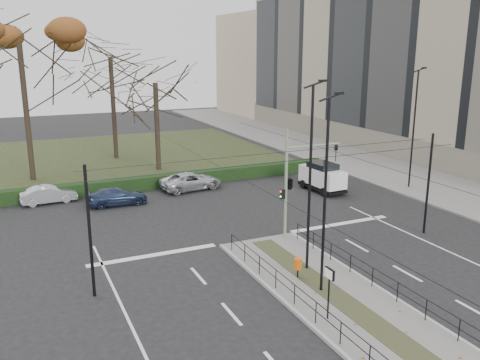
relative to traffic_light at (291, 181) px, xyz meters
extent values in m
plane|color=black|center=(-1.83, -4.50, -3.43)|extent=(140.00, 140.00, 0.00)
cube|color=#64615F|center=(-1.83, -7.00, -3.36)|extent=(4.40, 15.00, 0.14)
cube|color=#64615F|center=(16.17, 17.50, -3.36)|extent=(8.00, 90.00, 0.14)
cube|color=#242E17|center=(-7.83, 27.50, -3.38)|extent=(38.00, 26.00, 0.10)
cube|color=black|center=(-7.83, 14.10, -2.93)|extent=(38.00, 1.00, 1.00)
cube|color=#C4B18E|center=(26.17, 19.50, 5.57)|extent=(12.00, 52.00, 18.00)
cube|color=black|center=(20.12, 19.50, 6.47)|extent=(0.10, 50.96, 14.76)
cylinder|color=black|center=(-3.88, -0.50, -2.84)|extent=(0.04, 0.04, 0.90)
cylinder|color=black|center=(0.22, -0.50, -2.84)|extent=(0.04, 0.04, 0.90)
cylinder|color=black|center=(-3.88, -7.10, -2.39)|extent=(0.04, 13.20, 0.04)
cylinder|color=black|center=(0.22, -7.10, -2.39)|extent=(0.04, 13.20, 0.04)
cylinder|color=black|center=(-11.43, -2.50, -0.43)|extent=(0.14, 0.14, 6.00)
cylinder|color=black|center=(7.77, -2.50, -0.43)|extent=(0.14, 0.14, 6.00)
cylinder|color=black|center=(-1.83, -3.50, 2.07)|extent=(20.00, 0.02, 0.02)
cylinder|color=black|center=(-1.83, -1.50, 2.07)|extent=(20.00, 0.02, 0.02)
cylinder|color=black|center=(-5.33, -6.50, 1.87)|extent=(0.02, 34.00, 0.02)
cylinder|color=black|center=(1.67, -6.50, 1.87)|extent=(0.02, 34.00, 0.02)
cylinder|color=gray|center=(-0.33, 0.00, -0.46)|extent=(0.17, 0.17, 5.65)
cylinder|color=gray|center=(1.41, 0.00, 1.93)|extent=(3.48, 0.11, 0.11)
imported|color=black|center=(2.93, 0.00, 1.38)|extent=(0.17, 0.20, 0.98)
imported|color=black|center=(-0.09, 0.00, -0.03)|extent=(0.52, 2.17, 0.87)
cube|color=black|center=(-0.53, 0.00, -0.68)|extent=(0.24, 0.17, 0.54)
sphere|color=#FF0C0C|center=(-0.63, 0.00, -0.52)|extent=(0.12, 0.12, 0.12)
sphere|color=#0CE533|center=(-0.63, 0.00, -0.81)|extent=(0.12, 0.12, 0.12)
cylinder|color=black|center=(-2.40, -4.90, -3.06)|extent=(0.08, 0.08, 0.47)
cylinder|color=#DF550D|center=(-2.40, -4.90, -2.59)|extent=(0.38, 0.38, 0.52)
cylinder|color=black|center=(-3.25, -8.66, -2.26)|extent=(0.07, 0.07, 2.05)
cube|color=black|center=(-3.25, -8.66, -1.34)|extent=(0.10, 0.56, 0.43)
cube|color=white|center=(-3.31, -8.66, -1.34)|extent=(0.02, 0.49, 0.36)
cylinder|color=black|center=(-2.12, -6.46, 1.00)|extent=(0.13, 0.13, 8.59)
cube|color=black|center=(-1.63, -6.46, 5.46)|extent=(0.38, 0.15, 0.11)
cylinder|color=black|center=(-1.45, -4.19, 1.18)|extent=(0.13, 0.13, 8.94)
cube|color=black|center=(-0.94, -4.19, 5.82)|extent=(0.39, 0.16, 0.11)
cylinder|color=black|center=(14.01, 5.61, 1.19)|extent=(0.13, 0.13, 8.97)
cube|color=black|center=(14.51, 5.61, 5.85)|extent=(0.39, 0.16, 0.11)
imported|color=#B3B6BB|center=(-12.07, 13.27, -2.80)|extent=(3.91, 1.58, 1.26)
imported|color=#1F2C4A|center=(-7.73, 10.79, -2.83)|extent=(4.18, 1.76, 1.21)
imported|color=#B3B6BB|center=(-1.65, 12.47, -2.76)|extent=(5.05, 2.79, 1.34)
cube|color=white|center=(7.39, 7.86, -2.28)|extent=(1.92, 4.08, 1.29)
cube|color=black|center=(7.39, 7.86, -1.51)|extent=(1.67, 2.28, 0.60)
cube|color=black|center=(7.39, 7.86, -3.13)|extent=(1.96, 4.16, 0.18)
cylinder|color=black|center=(8.31, 6.60, -3.10)|extent=(0.26, 0.67, 0.66)
cylinder|color=black|center=(6.64, 6.49, -3.10)|extent=(0.26, 0.67, 0.66)
cylinder|color=black|center=(8.15, 9.22, -3.10)|extent=(0.26, 0.67, 0.66)
cylinder|color=black|center=(6.48, 9.12, -3.10)|extent=(0.26, 0.67, 0.66)
cylinder|color=black|center=(-12.74, 20.46, 2.17)|extent=(0.44, 0.44, 11.00)
ellipsoid|color=brown|center=(-12.74, 20.46, 7.66)|extent=(11.42, 11.42, 6.91)
cylinder|color=black|center=(-4.68, 26.40, 1.58)|extent=(0.44, 0.44, 9.83)
cylinder|color=black|center=(-2.19, 19.82, 0.52)|extent=(0.44, 0.44, 7.70)
camera|label=1|loc=(-14.10, -23.90, 7.21)|focal=38.00mm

